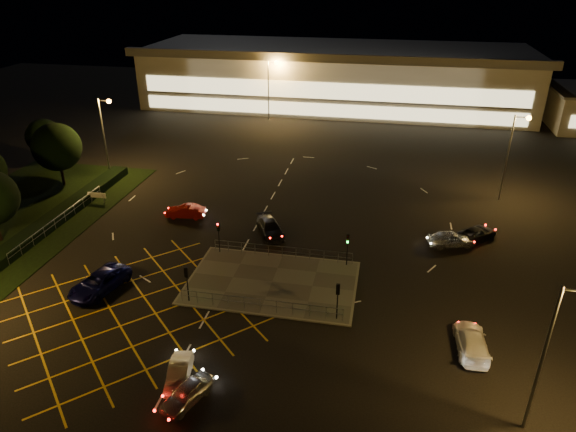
% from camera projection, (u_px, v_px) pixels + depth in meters
% --- Properties ---
extents(ground, '(180.00, 180.00, 0.00)m').
position_uv_depth(ground, '(255.00, 268.00, 46.20)').
color(ground, black).
rests_on(ground, ground).
extents(pedestrian_island, '(14.00, 9.00, 0.12)m').
position_uv_depth(pedestrian_island, '(272.00, 282.00, 44.07)').
color(pedestrian_island, '#4C4944').
rests_on(pedestrian_island, ground).
extents(grass_verge, '(18.00, 30.00, 0.08)m').
position_uv_depth(grass_verge, '(23.00, 213.00, 56.37)').
color(grass_verge, black).
rests_on(grass_verge, ground).
extents(hedge, '(2.00, 26.00, 1.00)m').
position_uv_depth(hedge, '(63.00, 213.00, 55.29)').
color(hedge, black).
rests_on(hedge, ground).
extents(supermarket, '(72.00, 26.50, 10.50)m').
position_uv_depth(supermarket, '(336.00, 76.00, 98.33)').
color(supermarket, beige).
rests_on(supermarket, ground).
extents(streetlight_se, '(1.78, 0.56, 10.03)m').
position_uv_depth(streetlight_se, '(557.00, 341.00, 27.41)').
color(streetlight_se, slate).
rests_on(streetlight_se, ground).
extents(streetlight_nw, '(1.78, 0.56, 10.03)m').
position_uv_depth(streetlight_nw, '(106.00, 127.00, 63.25)').
color(streetlight_nw, slate).
rests_on(streetlight_nw, ground).
extents(streetlight_ne, '(1.78, 0.56, 10.03)m').
position_uv_depth(streetlight_ne, '(514.00, 146.00, 56.60)').
color(streetlight_ne, slate).
rests_on(streetlight_ne, ground).
extents(streetlight_far_left, '(1.78, 0.56, 10.03)m').
position_uv_depth(streetlight_far_left, '(271.00, 82.00, 87.18)').
color(streetlight_far_left, slate).
rests_on(streetlight_far_left, ground).
extents(streetlight_far_right, '(1.78, 0.56, 10.03)m').
position_uv_depth(streetlight_far_right, '(517.00, 89.00, 81.93)').
color(streetlight_far_right, slate).
rests_on(streetlight_far_right, ground).
extents(signal_sw, '(0.28, 0.30, 3.15)m').
position_uv_depth(signal_sw, '(187.00, 277.00, 40.59)').
color(signal_sw, black).
rests_on(signal_sw, pedestrian_island).
extents(signal_se, '(0.28, 0.30, 3.15)m').
position_uv_depth(signal_se, '(338.00, 294.00, 38.48)').
color(signal_se, black).
rests_on(signal_se, pedestrian_island).
extents(signal_nw, '(0.28, 0.30, 3.15)m').
position_uv_depth(signal_nw, '(218.00, 231.00, 47.61)').
color(signal_nw, black).
rests_on(signal_nw, pedestrian_island).
extents(signal_ne, '(0.28, 0.30, 3.15)m').
position_uv_depth(signal_ne, '(348.00, 243.00, 45.51)').
color(signal_ne, black).
rests_on(signal_ne, pedestrian_island).
extents(tree_c, '(5.76, 5.76, 7.84)m').
position_uv_depth(tree_c, '(57.00, 147.00, 61.23)').
color(tree_c, black).
rests_on(tree_c, ground).
extents(tree_d, '(4.68, 4.68, 6.37)m').
position_uv_depth(tree_d, '(44.00, 137.00, 67.97)').
color(tree_d, black).
rests_on(tree_d, ground).
extents(car_near_silver, '(2.90, 4.12, 1.30)m').
position_uv_depth(car_near_silver, '(187.00, 394.00, 31.87)').
color(car_near_silver, '#ACAFB3').
rests_on(car_near_silver, ground).
extents(car_queue_white, '(2.00, 3.94, 1.24)m').
position_uv_depth(car_queue_white, '(179.00, 373.00, 33.55)').
color(car_queue_white, white).
rests_on(car_queue_white, ground).
extents(car_left_blue, '(3.87, 6.12, 1.58)m').
position_uv_depth(car_left_blue, '(99.00, 282.00, 42.74)').
color(car_left_blue, '#0D0F4F').
rests_on(car_left_blue, ground).
extents(car_far_dkgrey, '(4.14, 5.29, 1.43)m').
position_uv_depth(car_far_dkgrey, '(270.00, 228.00, 51.74)').
color(car_far_dkgrey, black).
rests_on(car_far_dkgrey, ground).
extents(car_right_silver, '(4.74, 2.81, 1.51)m').
position_uv_depth(car_right_silver, '(451.00, 239.00, 49.53)').
color(car_right_silver, '#A4A8AB').
rests_on(car_right_silver, ground).
extents(car_circ_red, '(4.37, 1.89, 1.40)m').
position_uv_depth(car_circ_red, '(186.00, 211.00, 55.17)').
color(car_circ_red, '#9F110B').
rests_on(car_circ_red, ground).
extents(car_east_grey, '(4.63, 4.59, 1.24)m').
position_uv_depth(car_east_grey, '(477.00, 233.00, 50.85)').
color(car_east_grey, black).
rests_on(car_east_grey, ground).
extents(car_approach_white, '(2.26, 5.13, 1.46)m').
position_uv_depth(car_approach_white, '(472.00, 341.00, 36.16)').
color(car_approach_white, silver).
rests_on(car_approach_white, ground).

